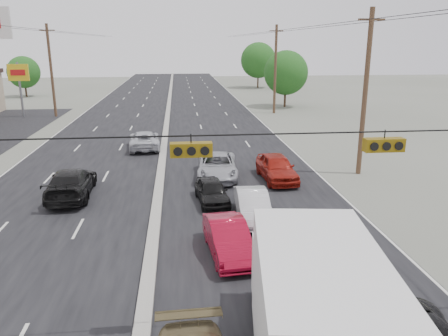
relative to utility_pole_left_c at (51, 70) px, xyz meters
The scene contains 18 objects.
road_surface 16.80m from the utility_pole_left_c, 38.66° to the right, with size 20.00×160.00×0.02m, color black.
center_median 16.77m from the utility_pole_left_c, 38.66° to the right, with size 0.50×160.00×0.20m, color gray.
utility_pole_left_c is the anchor object (origin of this frame).
utility_pole_right_b 35.36m from the utility_pole_left_c, 45.00° to the right, with size 1.60×0.30×10.00m.
utility_pole_right_c 25.00m from the utility_pole_left_c, ahead, with size 1.60×0.30×10.00m.
traffic_signals 42.35m from the utility_pole_left_c, 70.84° to the right, with size 25.00×0.30×0.54m.
pole_sign_far 3.57m from the utility_pole_left_c, behind, with size 2.20×0.25×6.00m.
tree_left_far 22.19m from the utility_pole_left_c, 115.41° to the left, with size 4.80×4.80×6.12m.
tree_right_mid 27.96m from the utility_pole_left_c, 10.30° to the left, with size 5.60×5.60×7.14m.
tree_right_far 41.38m from the utility_pole_left_c, 46.47° to the left, with size 6.40×6.40×8.16m.
box_truck 45.25m from the utility_pole_left_c, 68.29° to the right, with size 3.48×7.63×3.74m.
red_sedan 38.66m from the utility_pole_left_c, 66.20° to the right, with size 1.44×4.13×1.36m, color maroon.
queue_car_a 33.39m from the utility_pole_left_c, 62.44° to the right, with size 1.47×3.65×1.24m, color black.
queue_car_b 36.26m from the utility_pole_left_c, 61.75° to the right, with size 1.43×4.11×1.35m, color silver.
queue_car_c 29.92m from the utility_pole_left_c, 57.28° to the right, with size 2.37×5.14×1.43m, color #A1A2A8.
queue_car_e 32.66m from the utility_pole_left_c, 52.96° to the right, with size 1.84×4.58×1.56m, color maroon.
oncoming_near 29.03m from the utility_pole_left_c, 74.04° to the right, with size 2.16×5.31×1.54m, color black.
oncoming_far 20.51m from the utility_pole_left_c, 56.61° to the right, with size 2.28×4.95×1.38m, color silver.
Camera 1 is at (1.20, -10.56, 8.00)m, focal length 35.00 mm.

